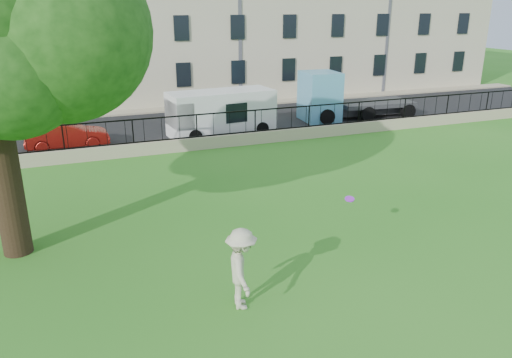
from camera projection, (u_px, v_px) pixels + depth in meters
name	position (u px, v px, depth m)	size (l,w,h in m)	color
ground	(311.00, 261.00, 13.64)	(120.00, 120.00, 0.00)	#28741B
retaining_wall	(197.00, 143.00, 24.09)	(50.00, 0.40, 0.60)	tan
iron_railing	(197.00, 126.00, 23.81)	(50.00, 0.05, 1.13)	black
street	(176.00, 128.00, 28.32)	(60.00, 9.00, 0.01)	black
sidewalk	(159.00, 110.00, 32.88)	(60.00, 1.40, 0.12)	tan
building_row	(137.00, 1.00, 35.60)	(56.40, 10.40, 13.80)	beige
man	(242.00, 269.00, 11.29)	(1.26, 0.72, 1.94)	#BEB89A
frisbee	(350.00, 199.00, 13.88)	(0.27, 0.27, 0.03)	purple
red_sedan	(67.00, 136.00, 24.16)	(1.35, 3.87, 1.27)	#A21B14
white_van	(221.00, 113.00, 26.60)	(5.58, 2.18, 2.34)	silver
blue_truck	(357.00, 94.00, 30.47)	(6.91, 2.45, 2.90)	#57A2CD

